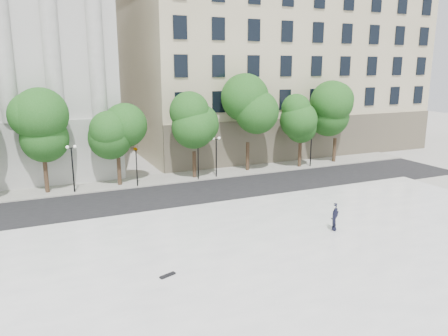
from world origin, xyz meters
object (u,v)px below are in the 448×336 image
Objects in this scene: person_lying at (334,227)px; skateboard at (168,275)px; traffic_light_east at (198,142)px; traffic_light_west at (136,148)px.

skateboard is (-11.50, -1.64, -0.20)m from person_lying.
traffic_light_east reaches higher than skateboard.
skateboard is (-8.72, -18.54, -3.26)m from traffic_light_east.
traffic_light_east is at bearing 44.72° from skateboard.
person_lying is 11.62m from skateboard.
person_lying reaches higher than skateboard.
skateboard is at bearing 144.66° from person_lying.
person_lying is at bearing -80.66° from traffic_light_east.
traffic_light_west is 4.76× the size of skateboard.
traffic_light_west is 2.33× the size of person_lying.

